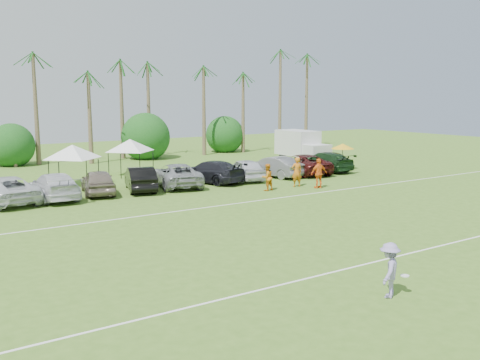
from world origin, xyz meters
TOP-DOWN VIEW (x-y plane):
  - ground at (0.00, 0.00)m, footprint 120.00×120.00m
  - field_lines at (0.00, 8.00)m, footprint 80.00×12.10m
  - palm_tree_4 at (-4.00, 38.00)m, footprint 2.40×2.40m
  - palm_tree_5 at (0.00, 38.00)m, footprint 2.40×2.40m
  - palm_tree_6 at (4.00, 38.00)m, footprint 2.40×2.40m
  - palm_tree_7 at (8.00, 38.00)m, footprint 2.40×2.40m
  - palm_tree_8 at (13.00, 38.00)m, footprint 2.40×2.40m
  - palm_tree_9 at (18.00, 38.00)m, footprint 2.40×2.40m
  - palm_tree_10 at (23.00, 38.00)m, footprint 2.40×2.40m
  - palm_tree_11 at (27.00, 38.00)m, footprint 2.40×2.40m
  - bush_tree_1 at (-6.00, 39.00)m, footprint 4.00×4.00m
  - bush_tree_2 at (6.00, 39.00)m, footprint 4.00×4.00m
  - bush_tree_3 at (16.00, 39.00)m, footprint 4.00×4.00m
  - sideline_player_a at (7.87, 16.62)m, footprint 0.84×0.66m
  - sideline_player_b at (5.26, 16.48)m, footprint 0.91×0.73m
  - sideline_player_c at (8.69, 15.31)m, footprint 1.24×0.70m
  - box_truck at (16.31, 26.07)m, footprint 2.51×5.93m
  - canopy_tent_left at (-4.68, 25.35)m, footprint 4.09×4.09m
  - canopy_tent_right at (0.52, 27.92)m, footprint 4.06×4.06m
  - market_umbrella at (16.62, 21.21)m, footprint 1.96×1.96m
  - frisbee_player at (-2.76, -0.65)m, footprint 1.33×1.11m
  - parked_car_2 at (-9.78, 21.41)m, footprint 3.31×5.94m
  - parked_car_3 at (-7.06, 21.20)m, footprint 2.36×5.48m
  - parked_car_4 at (-4.33, 21.32)m, footprint 2.86×4.92m
  - parked_car_5 at (-1.61, 21.06)m, footprint 2.94×5.05m
  - parked_car_6 at (1.11, 21.24)m, footprint 3.87×6.11m
  - parked_car_7 at (3.84, 21.36)m, footprint 3.66×5.82m
  - parked_car_8 at (6.56, 20.96)m, footprint 2.85×4.91m
  - parked_car_9 at (9.29, 21.06)m, footprint 2.57×5.01m
  - parked_car_10 at (12.01, 21.02)m, footprint 3.19×5.90m
  - parked_car_11 at (14.73, 21.31)m, footprint 2.29×5.45m

SIDE VIEW (x-z plane):
  - ground at x=0.00m, z-range 0.00..0.00m
  - field_lines at x=0.00m, z-range 0.00..0.01m
  - parked_car_2 at x=-9.78m, z-range 0.00..1.57m
  - parked_car_3 at x=-7.06m, z-range 0.00..1.57m
  - parked_car_4 at x=-4.33m, z-range 0.00..1.57m
  - parked_car_5 at x=-1.61m, z-range 0.00..1.57m
  - parked_car_6 at x=1.11m, z-range 0.00..1.57m
  - parked_car_7 at x=3.84m, z-range 0.00..1.57m
  - parked_car_8 at x=6.56m, z-range 0.00..1.57m
  - parked_car_9 at x=9.29m, z-range 0.00..1.57m
  - parked_car_10 at x=12.01m, z-range 0.00..1.57m
  - parked_car_11 at x=14.73m, z-range 0.00..1.57m
  - frisbee_player at x=-2.76m, z-range 0.00..1.71m
  - sideline_player_b at x=5.26m, z-range 0.00..1.76m
  - sideline_player_c at x=8.69m, z-range 0.00..2.00m
  - sideline_player_a at x=7.87m, z-range 0.00..2.01m
  - box_truck at x=16.31m, z-range 0.10..3.10m
  - bush_tree_1 at x=-6.00m, z-range -0.20..3.80m
  - bush_tree_2 at x=6.00m, z-range -0.20..3.80m
  - bush_tree_3 at x=16.00m, z-range -0.20..3.80m
  - market_umbrella at x=16.62m, z-range 0.86..3.04m
  - canopy_tent_right at x=0.52m, z-range 1.17..4.46m
  - canopy_tent_left at x=-4.68m, z-range 1.18..4.49m
  - palm_tree_4 at x=-4.00m, z-range 3.03..11.93m
  - palm_tree_8 at x=13.00m, z-range 3.03..11.93m
  - palm_tree_5 at x=0.00m, z-range 3.40..13.30m
  - palm_tree_9 at x=18.00m, z-range 3.40..13.30m
  - palm_tree_6 at x=4.00m, z-range 3.76..14.66m
  - palm_tree_10 at x=23.00m, z-range 3.76..14.66m
  - palm_tree_7 at x=8.00m, z-range 4.11..16.01m
  - palm_tree_11 at x=27.00m, z-range 4.11..16.01m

